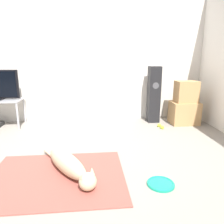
{
  "coord_description": "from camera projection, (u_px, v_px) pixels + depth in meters",
  "views": [
    {
      "loc": [
        0.34,
        -2.26,
        1.25
      ],
      "look_at": [
        0.65,
        0.89,
        0.45
      ],
      "focal_mm": 35.0,
      "sensor_mm": 36.0,
      "label": 1
    }
  ],
  "objects": [
    {
      "name": "floor_speaker",
      "position": [
        154.0,
        95.0,
        4.22
      ],
      "size": [
        0.22,
        0.22,
        1.08
      ],
      "color": "black",
      "rests_on": "ground_plane"
    },
    {
      "name": "tennis_ball_near_speaker",
      "position": [
        162.0,
        127.0,
        3.88
      ],
      "size": [
        0.07,
        0.07,
        0.07
      ],
      "color": "#C6E033",
      "rests_on": "ground_plane"
    },
    {
      "name": "ground_plane",
      "position": [
        62.0,
        171.0,
        2.45
      ],
      "size": [
        12.0,
        12.0,
        0.0
      ],
      "primitive_type": "plane",
      "color": "gray"
    },
    {
      "name": "tennis_ball_by_boxes",
      "position": [
        159.0,
        125.0,
        4.0
      ],
      "size": [
        0.07,
        0.07,
        0.07
      ],
      "color": "#C6E033",
      "rests_on": "ground_plane"
    },
    {
      "name": "cardboard_box_lower",
      "position": [
        184.0,
        113.0,
        4.16
      ],
      "size": [
        0.51,
        0.38,
        0.42
      ],
      "color": "tan",
      "rests_on": "ground_plane"
    },
    {
      "name": "frisbee",
      "position": [
        161.0,
        184.0,
        2.19
      ],
      "size": [
        0.28,
        0.28,
        0.03
      ],
      "color": "#199E7A",
      "rests_on": "ground_plane"
    },
    {
      "name": "dog",
      "position": [
        69.0,
        165.0,
        2.34
      ],
      "size": [
        0.67,
        0.97,
        0.23
      ],
      "color": "beige",
      "rests_on": "area_rug"
    },
    {
      "name": "area_rug",
      "position": [
        57.0,
        177.0,
        2.33
      ],
      "size": [
        1.44,
        1.12,
        0.01
      ],
      "color": "#934C42",
      "rests_on": "ground_plane"
    },
    {
      "name": "wall_back",
      "position": [
        72.0,
        55.0,
        4.16
      ],
      "size": [
        8.0,
        0.06,
        2.55
      ],
      "color": "silver",
      "rests_on": "ground_plane"
    },
    {
      "name": "cardboard_box_upper",
      "position": [
        186.0,
        92.0,
        4.05
      ],
      "size": [
        0.39,
        0.29,
        0.39
      ],
      "color": "tan",
      "rests_on": "cardboard_box_lower"
    }
  ]
}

